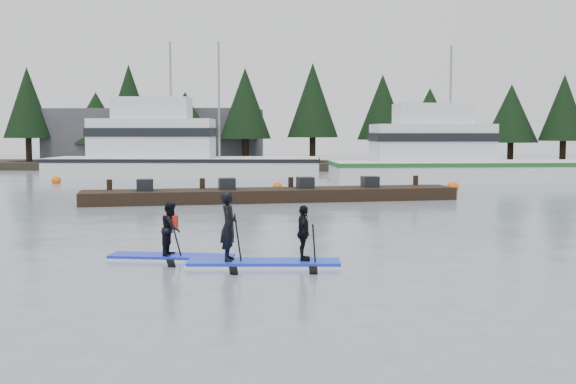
# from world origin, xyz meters

# --- Properties ---
(ground) EXTENTS (160.00, 160.00, 0.00)m
(ground) POSITION_xyz_m (0.00, 0.00, 0.00)
(ground) COLOR slate
(ground) RESTS_ON ground
(far_shore) EXTENTS (70.00, 8.00, 0.60)m
(far_shore) POSITION_xyz_m (0.00, 42.00, 0.30)
(far_shore) COLOR #2D281E
(far_shore) RESTS_ON ground
(treeline) EXTENTS (60.00, 4.00, 8.00)m
(treeline) POSITION_xyz_m (0.00, 42.00, 0.00)
(treeline) COLOR black
(treeline) RESTS_ON ground
(waterfront_building) EXTENTS (18.00, 6.00, 5.00)m
(waterfront_building) POSITION_xyz_m (-14.00, 44.00, 2.50)
(waterfront_building) COLOR #4C4C51
(waterfront_building) RESTS_ON ground
(fishing_boat_large) EXTENTS (18.27, 5.90, 10.14)m
(fishing_boat_large) POSITION_xyz_m (-9.25, 30.92, 0.77)
(fishing_boat_large) COLOR white
(fishing_boat_large) RESTS_ON ground
(fishing_boat_medium) EXTENTS (16.39, 6.87, 9.27)m
(fishing_boat_medium) POSITION_xyz_m (8.81, 27.61, 0.67)
(fishing_boat_medium) COLOR white
(fishing_boat_medium) RESTS_ON ground
(floating_dock) EXTENTS (16.43, 6.44, 0.55)m
(floating_dock) POSITION_xyz_m (-1.26, 14.25, 0.27)
(floating_dock) COLOR black
(floating_dock) RESTS_ON ground
(buoy_a) EXTENTS (0.55, 0.55, 0.55)m
(buoy_a) POSITION_xyz_m (-15.07, 24.48, 0.00)
(buoy_a) COLOR #E7570B
(buoy_a) RESTS_ON ground
(buoy_b) EXTENTS (0.50, 0.50, 0.50)m
(buoy_b) POSITION_xyz_m (-1.57, 20.89, 0.00)
(buoy_b) COLOR #E7570B
(buoy_b) RESTS_ON ground
(buoy_d) EXTENTS (0.61, 0.61, 0.61)m
(buoy_d) POSITION_xyz_m (7.62, 20.61, 0.00)
(buoy_d) COLOR #E7570B
(buoy_d) RESTS_ON ground
(paddleboard_solo) EXTENTS (3.00, 1.11, 1.84)m
(paddleboard_solo) POSITION_xyz_m (-2.37, -0.40, 0.49)
(paddleboard_solo) COLOR #1626D3
(paddleboard_solo) RESTS_ON ground
(paddleboard_duo) EXTENTS (3.52, 1.25, 2.16)m
(paddleboard_duo) POSITION_xyz_m (-0.09, -1.09, 0.57)
(paddleboard_duo) COLOR #1633CF
(paddleboard_duo) RESTS_ON ground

